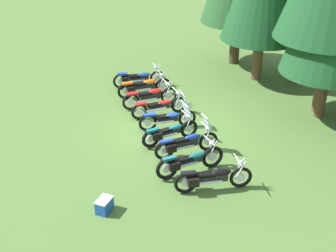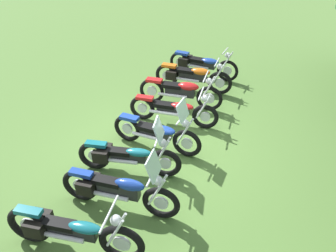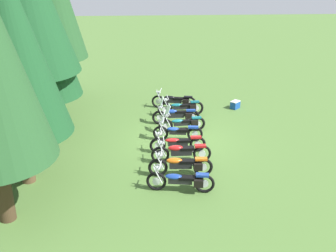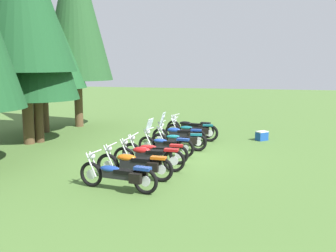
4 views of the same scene
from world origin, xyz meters
The scene contains 14 objects.
ground_plane centered at (0.00, 0.00, 0.00)m, with size 80.00×80.00×0.00m, color #4C7033.
motorcycle_0 centered at (-4.15, 0.21, 0.44)m, with size 0.78×2.34×1.00m.
motorcycle_1 centered at (-3.09, 0.13, 0.46)m, with size 0.66×2.38×1.02m.
motorcycle_2 centered at (-2.03, 0.07, 0.47)m, with size 0.74×2.36×1.01m.
motorcycle_3 centered at (-1.11, 0.12, 0.42)m, with size 0.68×2.33×0.99m.
motorcycle_4 centered at (0.01, 0.04, 0.44)m, with size 0.60×2.18×1.35m.
motorcycle_5 centered at (0.98, -0.28, 0.43)m, with size 0.68×2.20×1.35m.
motorcycle_6 centered at (1.96, -0.08, 0.46)m, with size 0.62×2.29×1.36m.
motorcycle_7 centered at (3.00, -0.42, 0.44)m, with size 0.72×2.35×1.03m.
motorcycle_8 centered at (4.07, -0.15, 0.45)m, with size 0.86×2.35×1.00m.
pine_tree_4 centered at (1.16, 5.92, 4.91)m, with size 3.53×3.53×7.99m.
pine_tree_5 centered at (3.46, 7.06, 4.90)m, with size 4.21×4.21×7.64m.
pine_tree_6 centered at (5.53, 6.25, 6.21)m, with size 3.71×3.71×9.97m.
picnic_cooler centered at (3.90, -3.36, 0.21)m, with size 0.59×0.59×0.41m.
Camera 4 is at (-13.60, -3.50, 3.35)m, focal length 42.02 mm.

